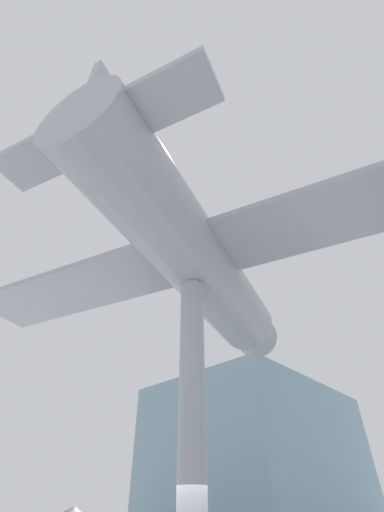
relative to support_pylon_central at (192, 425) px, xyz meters
The scene contains 3 objects.
glass_pavilion_left 17.17m from the support_pylon_central, 119.75° to the left, with size 9.44×12.64×9.37m.
support_pylon_central is the anchor object (origin of this frame).
suspended_airplane 4.66m from the support_pylon_central, 108.12° to the left, with size 16.43×12.17×3.28m.
Camera 1 is at (5.64, -5.86, 1.99)m, focal length 24.00 mm.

